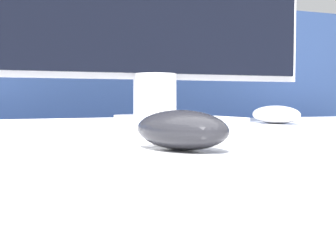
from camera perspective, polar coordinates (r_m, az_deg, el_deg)
partition_panel at (r=1.32m, az=-10.58°, el=-7.75°), size 5.00×0.03×1.07m
computer_mouse_near at (r=0.48m, az=1.59°, el=-0.47°), size 0.10×0.13×0.04m
keyboard at (r=0.67m, az=-6.56°, el=-0.20°), size 0.43×0.14×0.02m
computer_mouse_far at (r=1.02m, az=13.01°, el=1.37°), size 0.09×0.13×0.04m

